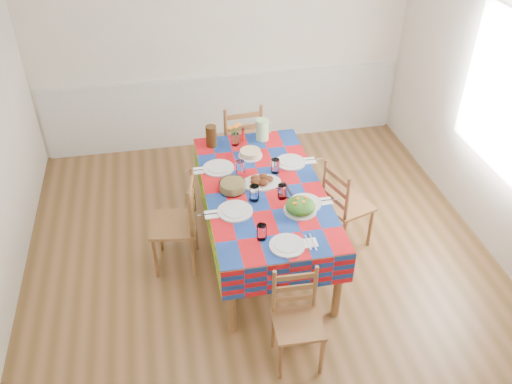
# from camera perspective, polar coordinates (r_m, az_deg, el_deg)

# --- Properties ---
(room) EXTENTS (4.58, 5.08, 2.78)m
(room) POSITION_cam_1_polar(r_m,az_deg,el_deg) (4.36, 1.10, 4.29)
(room) COLOR brown
(room) RESTS_ON ground
(wainscot) EXTENTS (4.41, 0.06, 0.92)m
(wainscot) POSITION_cam_1_polar(r_m,az_deg,el_deg) (6.92, -3.33, 8.89)
(wainscot) COLOR silver
(wainscot) RESTS_ON room
(window_right) EXTENTS (0.00, 1.40, 1.40)m
(window_right) POSITION_cam_1_polar(r_m,az_deg,el_deg) (5.40, 24.57, 9.34)
(window_right) COLOR white
(window_right) RESTS_ON room
(dining_table) EXTENTS (1.07, 2.00, 0.78)m
(dining_table) POSITION_cam_1_polar(r_m,az_deg,el_deg) (4.98, 0.78, -0.34)
(dining_table) COLOR brown
(dining_table) RESTS_ON room
(setting_near_head) EXTENTS (0.47, 0.31, 0.14)m
(setting_near_head) POSITION_cam_1_polar(r_m,az_deg,el_deg) (4.31, 2.41, -5.11)
(setting_near_head) COLOR silver
(setting_near_head) RESTS_ON dining_table
(setting_left_near) EXTENTS (0.56, 0.33, 0.15)m
(setting_left_near) POSITION_cam_1_polar(r_m,az_deg,el_deg) (4.67, -1.57, -1.33)
(setting_left_near) COLOR silver
(setting_left_near) RESTS_ON dining_table
(setting_left_far) EXTENTS (0.55, 0.33, 0.14)m
(setting_left_far) POSITION_cam_1_polar(r_m,az_deg,el_deg) (5.14, -3.23, 2.54)
(setting_left_far) COLOR silver
(setting_left_far) RESTS_ON dining_table
(setting_right_near) EXTENTS (0.53, 0.31, 0.14)m
(setting_right_near) POSITION_cam_1_polar(r_m,az_deg,el_deg) (4.75, 4.39, -0.71)
(setting_right_near) COLOR silver
(setting_right_near) RESTS_ON dining_table
(setting_right_far) EXTENTS (0.55, 0.32, 0.14)m
(setting_right_far) POSITION_cam_1_polar(r_m,az_deg,el_deg) (5.21, 3.15, 3.03)
(setting_right_far) COLOR silver
(setting_right_far) RESTS_ON dining_table
(meat_platter) EXTENTS (0.37, 0.26, 0.07)m
(meat_platter) POSITION_cam_1_polar(r_m,az_deg,el_deg) (4.96, 0.55, 1.16)
(meat_platter) COLOR silver
(meat_platter) RESTS_ON dining_table
(salad_platter) EXTENTS (0.29, 0.29, 0.12)m
(salad_platter) POSITION_cam_1_polar(r_m,az_deg,el_deg) (4.64, 4.68, -1.52)
(salad_platter) COLOR silver
(salad_platter) RESTS_ON dining_table
(pasta_bowl) EXTENTS (0.24, 0.24, 0.09)m
(pasta_bowl) POSITION_cam_1_polar(r_m,az_deg,el_deg) (4.87, -2.50, 0.63)
(pasta_bowl) COLOR white
(pasta_bowl) RESTS_ON dining_table
(cake) EXTENTS (0.24, 0.24, 0.07)m
(cake) POSITION_cam_1_polar(r_m,az_deg,el_deg) (5.35, -0.60, 4.08)
(cake) COLOR silver
(cake) RESTS_ON dining_table
(serving_utensils) EXTENTS (0.16, 0.35, 0.01)m
(serving_utensils) POSITION_cam_1_polar(r_m,az_deg,el_deg) (4.86, 3.34, -0.12)
(serving_utensils) COLOR black
(serving_utensils) RESTS_ON dining_table
(flower_vase) EXTENTS (0.15, 0.13, 0.24)m
(flower_vase) POSITION_cam_1_polar(r_m,az_deg,el_deg) (5.50, -2.22, 5.89)
(flower_vase) COLOR white
(flower_vase) RESTS_ON dining_table
(hot_sauce) EXTENTS (0.03, 0.03, 0.14)m
(hot_sauce) POSITION_cam_1_polar(r_m,az_deg,el_deg) (5.61, -1.36, 6.15)
(hot_sauce) COLOR red
(hot_sauce) RESTS_ON dining_table
(green_pitcher) EXTENTS (0.13, 0.13, 0.22)m
(green_pitcher) POSITION_cam_1_polar(r_m,az_deg,el_deg) (5.59, 0.66, 6.58)
(green_pitcher) COLOR #B5EAA5
(green_pitcher) RESTS_ON dining_table
(tea_pitcher) EXTENTS (0.11, 0.11, 0.22)m
(tea_pitcher) POSITION_cam_1_polar(r_m,az_deg,el_deg) (5.50, -4.73, 5.88)
(tea_pitcher) COLOR #311E0B
(tea_pitcher) RESTS_ON dining_table
(name_card) EXTENTS (0.09, 0.03, 0.02)m
(name_card) POSITION_cam_1_polar(r_m,az_deg,el_deg) (4.21, 3.79, -6.79)
(name_card) COLOR silver
(name_card) RESTS_ON dining_table
(chair_near) EXTENTS (0.39, 0.37, 0.84)m
(chair_near) POSITION_cam_1_polar(r_m,az_deg,el_deg) (4.26, 4.33, -13.34)
(chair_near) COLOR brown
(chair_near) RESTS_ON room
(chair_far) EXTENTS (0.48, 0.46, 1.03)m
(chair_far) POSITION_cam_1_polar(r_m,az_deg,el_deg) (6.11, -1.62, 5.15)
(chair_far) COLOR brown
(chair_far) RESTS_ON room
(chair_left) EXTENTS (0.47, 0.49, 0.97)m
(chair_left) POSITION_cam_1_polar(r_m,az_deg,el_deg) (5.03, -8.16, -3.37)
(chair_left) COLOR brown
(chair_left) RESTS_ON room
(chair_right) EXTENTS (0.50, 0.52, 0.93)m
(chair_right) POSITION_cam_1_polar(r_m,az_deg,el_deg) (5.30, 9.30, -1.45)
(chair_right) COLOR brown
(chair_right) RESTS_ON room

